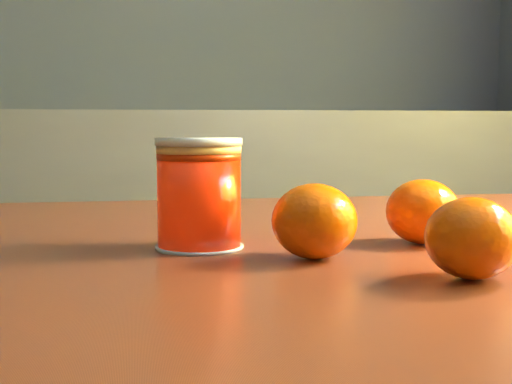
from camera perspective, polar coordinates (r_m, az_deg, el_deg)
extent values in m
cube|color=brown|center=(0.64, 11.87, -5.62)|extent=(1.06, 0.76, 0.04)
cylinder|color=red|center=(0.58, -4.57, -0.72)|extent=(0.07, 0.07, 0.08)
cylinder|color=#FAC666|center=(0.58, -4.60, 3.43)|extent=(0.07, 0.07, 0.01)
cylinder|color=silver|center=(0.58, -4.60, 3.96)|extent=(0.07, 0.07, 0.00)
ellipsoid|color=#F15804|center=(0.54, 4.70, -2.33)|extent=(0.08, 0.08, 0.06)
ellipsoid|color=#F15804|center=(0.62, 13.20, -1.53)|extent=(0.07, 0.07, 0.06)
ellipsoid|color=#F15804|center=(0.49, 16.88, -3.55)|extent=(0.06, 0.06, 0.05)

